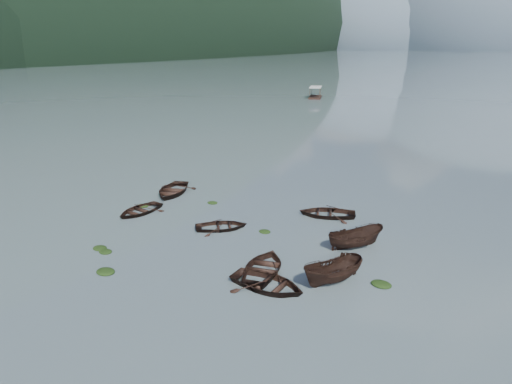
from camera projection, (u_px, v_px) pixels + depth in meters
The scene contains 20 objects.
ground_plane at pixel (148, 278), 26.94m from camera, with size 2400.00×2400.00×0.00m, color #4D5C60.
haze_mtn_a at pixel (388, 48), 880.65m from camera, with size 520.00×520.00×280.00m, color #475666.
haze_mtn_b at pixel (503, 49), 779.27m from camera, with size 520.00×520.00×340.00m, color #475666.
rowboat_0 at pixel (140, 213), 37.17m from camera, with size 2.92×4.10×0.85m, color black.
rowboat_1 at pixel (222, 229), 34.02m from camera, with size 2.75×3.86×0.80m, color black.
rowboat_3 at pixel (264, 272), 27.71m from camera, with size 3.25×4.55×0.94m, color black.
rowboat_4 at pixel (267, 288), 25.89m from camera, with size 3.21×4.49×0.93m, color black.
rowboat_5 at pixel (333, 282), 26.51m from camera, with size 1.58×4.21×1.63m, color black.
rowboat_6 at pixel (173, 193), 41.88m from camera, with size 3.56×4.98×1.03m, color black.
rowboat_7 at pixel (327, 216), 36.52m from camera, with size 3.18×4.45×0.92m, color black.
rowboat_8 at pixel (355, 247), 31.03m from camera, with size 1.56×4.16×1.61m, color black.
weed_clump_0 at pixel (100, 249), 30.74m from camera, with size 1.02×0.84×0.22m, color black.
weed_clump_1 at pixel (106, 252), 30.22m from camera, with size 0.96×0.77×0.21m, color black.
weed_clump_2 at pixel (106, 273), 27.58m from camera, with size 1.23×0.98×0.27m, color black.
weed_clump_3 at pixel (265, 232), 33.42m from camera, with size 0.90×0.76×0.20m, color black.
weed_clump_4 at pixel (381, 285), 26.17m from camera, with size 1.20×0.95×0.25m, color black.
weed_clump_5 at pixel (143, 206), 38.59m from camera, with size 1.06×0.86×0.22m, color black.
weed_clump_6 at pixel (212, 203), 39.37m from camera, with size 0.93×0.78×0.19m, color black.
weed_clump_7 at pixel (369, 241), 31.99m from camera, with size 0.98×0.78×0.21m, color black.
pontoon_left at pixel (315, 98), 111.47m from camera, with size 2.81×6.76×2.59m, color black, non-canonical shape.
Camera 1 is at (18.22, -16.83, 13.34)m, focal length 32.00 mm.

